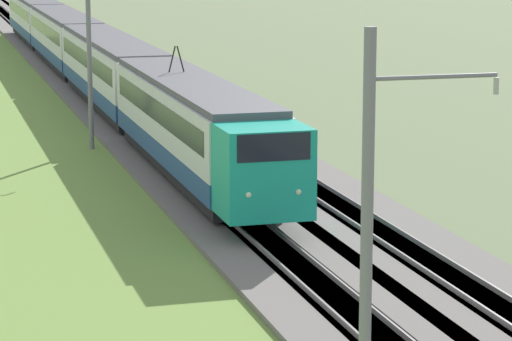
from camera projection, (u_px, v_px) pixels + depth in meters
The scene contains 7 objects.
ballast_main at pixel (124, 119), 63.13m from camera, with size 240.00×4.40×0.30m.
ballast_adjacent at pixel (195, 116), 64.14m from camera, with size 240.00×4.40×0.30m.
track_main at pixel (124, 119), 63.13m from camera, with size 240.00×1.57×0.45m.
track_adjacent at pixel (195, 116), 64.14m from camera, with size 240.00×1.57×0.45m.
passenger_train at pixel (84, 50), 76.34m from camera, with size 83.22×2.92×5.19m.
catenary_mast_near at pixel (370, 252), 21.39m from camera, with size 0.22×2.56×8.22m.
catenary_mast_mid at pixel (91, 55), 54.01m from camera, with size 0.22×2.56×8.49m.
Camera 1 is at (-11.97, 10.32, 9.82)m, focal length 85.00 mm.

